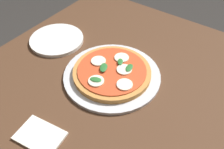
% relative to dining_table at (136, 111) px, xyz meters
% --- Properties ---
extents(dining_table, '(1.14, 1.01, 0.74)m').
position_rel_dining_table_xyz_m(dining_table, '(0.00, 0.00, 0.00)').
color(dining_table, '#4C301E').
rests_on(dining_table, ground_plane).
extents(serving_tray, '(0.34, 0.34, 0.01)m').
position_rel_dining_table_xyz_m(serving_tray, '(0.11, -0.01, 0.11)').
color(serving_tray, silver).
rests_on(serving_tray, dining_table).
extents(pizza, '(0.27, 0.27, 0.03)m').
position_rel_dining_table_xyz_m(pizza, '(0.11, -0.01, 0.13)').
color(pizza, '#C6843F').
rests_on(pizza, serving_tray).
extents(plate_white, '(0.22, 0.22, 0.01)m').
position_rel_dining_table_xyz_m(plate_white, '(0.42, -0.04, 0.11)').
color(plate_white, white).
rests_on(plate_white, dining_table).
extents(napkin, '(0.14, 0.11, 0.01)m').
position_rel_dining_table_xyz_m(napkin, '(0.14, 0.30, 0.11)').
color(napkin, white).
rests_on(napkin, dining_table).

